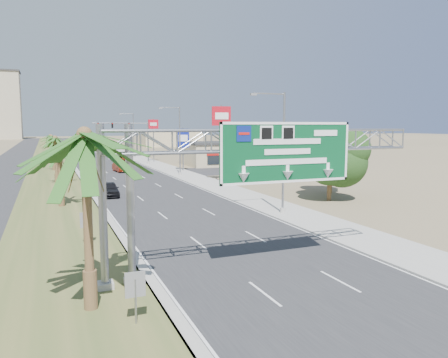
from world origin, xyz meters
TOP-DOWN VIEW (x-y plane):
  - road at (0.00, 110.00)m, footprint 12.00×300.00m
  - sidewalk_right at (8.50, 110.00)m, footprint 4.00×300.00m
  - median_grass at (-10.00, 110.00)m, footprint 7.00×300.00m
  - opposing_road at (-17.00, 110.00)m, footprint 8.00×300.00m
  - sign_gantry at (-1.06, 9.93)m, footprint 16.75×1.24m
  - palm_near at (-9.20, 8.00)m, footprint 5.70×5.70m
  - palm_row_b at (-9.50, 32.00)m, footprint 3.99×3.99m
  - palm_row_c at (-9.50, 48.00)m, footprint 3.99×3.99m
  - palm_row_d at (-9.50, 66.00)m, footprint 3.99×3.99m
  - palm_row_e at (-9.50, 85.00)m, footprint 3.99×3.99m
  - palm_row_f at (-9.50, 110.00)m, footprint 3.99×3.99m
  - streetlight_near at (7.30, 22.00)m, footprint 3.27×0.44m
  - streetlight_mid at (7.30, 52.00)m, footprint 3.27×0.44m
  - streetlight_far at (7.30, 88.00)m, footprint 3.27×0.44m
  - signal_mast at (5.17, 71.97)m, footprint 10.28×0.71m
  - store_building at (22.00, 66.00)m, footprint 18.00×10.00m
  - oak_near at (15.00, 26.00)m, footprint 4.50×4.50m
  - oak_far at (18.00, 30.00)m, footprint 3.50×3.50m
  - median_signback_a at (-7.80, 6.00)m, footprint 0.75×0.08m
  - median_signback_b at (-8.50, 18.00)m, footprint 0.75×0.08m
  - tower_distant at (-32.00, 250.00)m, footprint 20.00×16.00m
  - building_distant_right at (30.00, 140.00)m, footprint 20.00×12.00m
  - car_left_lane at (-4.66, 36.52)m, footprint 2.00×4.46m
  - car_mid_lane at (0.20, 60.59)m, footprint 2.10×4.75m
  - car_right_lane at (3.89, 79.80)m, footprint 2.12×4.58m
  - car_far at (-2.71, 91.12)m, footprint 2.29×5.22m
  - pole_sign_red_near at (10.17, 42.44)m, footprint 2.40×0.89m
  - pole_sign_blue at (9.75, 57.94)m, footprint 2.01×0.81m
  - pole_sign_red_far at (9.33, 76.68)m, footprint 2.17×1.02m

SIDE VIEW (x-z plane):
  - road at x=0.00m, z-range 0.00..0.02m
  - opposing_road at x=-17.00m, z-range 0.00..0.02m
  - sidewalk_right at x=8.50m, z-range 0.00..0.10m
  - median_grass at x=-10.00m, z-range 0.00..0.12m
  - car_right_lane at x=3.89m, z-range 0.00..1.27m
  - car_left_lane at x=-4.66m, z-range 0.00..1.49m
  - car_far at x=-2.71m, z-range 0.00..1.49m
  - car_mid_lane at x=0.20m, z-range 0.00..1.52m
  - median_signback_a at x=-7.80m, z-range 0.41..2.49m
  - median_signback_b at x=-8.50m, z-range 0.41..2.49m
  - store_building at x=22.00m, z-range 0.00..4.00m
  - building_distant_right at x=30.00m, z-range 0.00..5.00m
  - oak_far at x=18.00m, z-range 1.02..6.62m
  - palm_row_d at x=-9.50m, z-range 1.69..7.14m
  - oak_near at x=15.00m, z-range 1.13..7.93m
  - streetlight_near at x=7.30m, z-range -0.31..9.69m
  - streetlight_mid at x=7.30m, z-range -0.31..9.69m
  - streetlight_far at x=7.30m, z-range -0.31..9.69m
  - palm_row_f at x=-9.50m, z-range 1.83..7.58m
  - signal_mast at x=5.17m, z-range 0.85..8.85m
  - palm_row_b at x=-9.50m, z-range 1.93..7.87m
  - pole_sign_blue at x=9.75m, z-range 1.56..8.55m
  - palm_row_e at x=-9.50m, z-range 2.02..8.16m
  - palm_row_c at x=-9.50m, z-range 2.29..9.04m
  - sign_gantry at x=-1.06m, z-range 2.31..9.81m
  - pole_sign_red_far at x=9.33m, z-range 2.52..11.17m
  - palm_near at x=-9.20m, z-range 2.76..11.11m
  - pole_sign_red_near at x=10.17m, z-range 2.91..12.81m
  - tower_distant at x=-32.00m, z-range 0.00..35.00m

